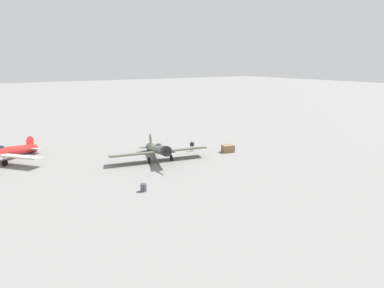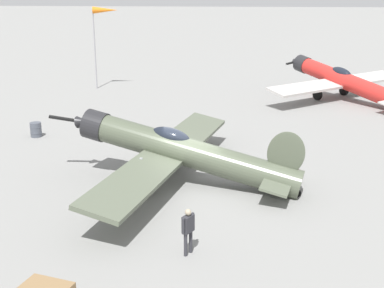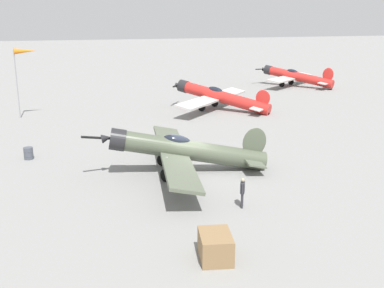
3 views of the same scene
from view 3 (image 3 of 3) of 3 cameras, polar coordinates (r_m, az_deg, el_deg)
The scene contains 8 objects.
ground_plane at distance 28.12m, azimuth 0.00°, elevation -3.54°, with size 400.00×400.00×0.00m, color gray.
airplane_foreground at distance 27.62m, azimuth -1.08°, elevation -0.77°, with size 11.24×13.20×3.07m.
airplane_mid_apron at distance 47.42m, azimuth 3.47°, elevation 5.99°, with size 11.09×10.45×3.02m.
airplane_far_line at distance 66.08m, azimuth 12.90°, elevation 8.33°, with size 10.37×9.98×3.02m.
ground_crew_mechanic at distance 22.78m, azimuth 6.39°, elevation -5.75°, with size 0.39×0.53×1.55m.
equipment_crate at distance 18.21m, azimuth 2.97°, elevation -12.78°, with size 1.62×1.94×1.06m.
fuel_drum at distance 32.50m, azimuth -19.94°, elevation -1.11°, with size 0.66×0.66×0.82m.
windsock_mast at distance 45.87m, azimuth -20.43°, elevation 10.57°, with size 2.04×0.76×6.60m.
Camera 3 is at (9.24, 24.95, 9.11)m, focal length 42.25 mm.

